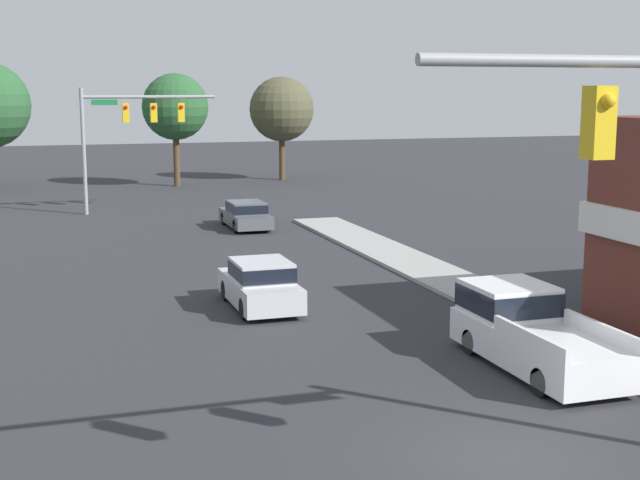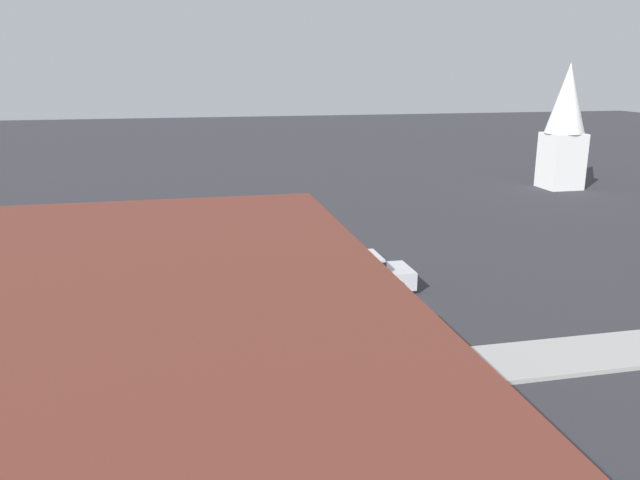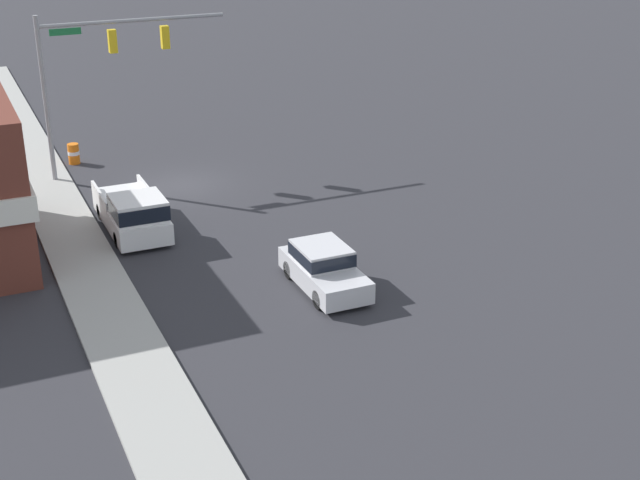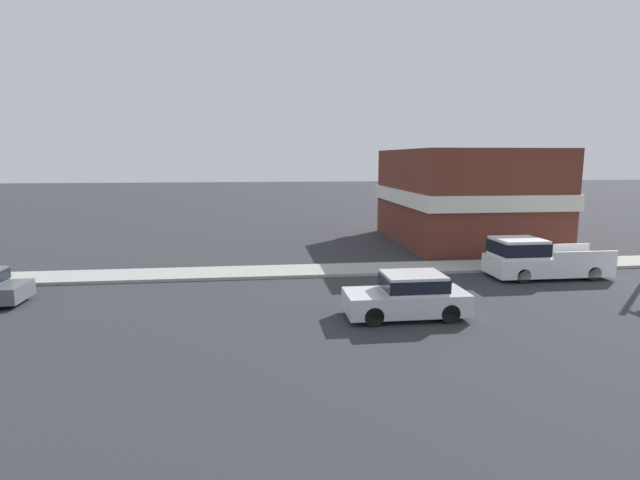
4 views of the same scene
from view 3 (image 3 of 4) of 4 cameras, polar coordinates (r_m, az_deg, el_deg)
ground_plane at (r=42.00m, az=-8.96°, el=3.49°), size 200.00×200.00×0.00m
sidewalk_curb at (r=41.00m, az=-16.64°, el=2.39°), size 2.40×60.00×0.14m
near_signal_assembly at (r=42.68m, az=-13.89°, el=11.27°), size 8.67×0.49×7.69m
car_lead at (r=31.16m, az=0.23°, el=-1.72°), size 1.82×4.21×1.55m
pickup_truck_parked at (r=36.46m, az=-11.84°, el=1.74°), size 2.08×5.44×1.86m
construction_barrel at (r=46.05m, az=-15.49°, el=5.35°), size 0.57×0.57×1.02m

